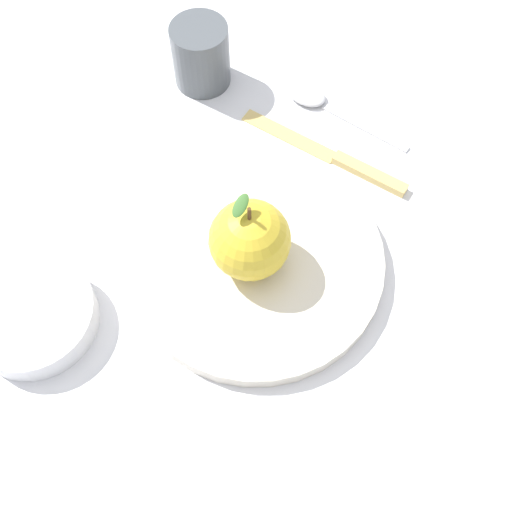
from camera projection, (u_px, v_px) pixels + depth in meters
name	position (u px, v px, depth m)	size (l,w,h in m)	color
ground_plane	(270.00, 258.00, 0.67)	(2.40, 2.40, 0.00)	silver
dinner_plate	(256.00, 260.00, 0.65)	(0.26, 0.26, 0.02)	silver
apple	(250.00, 240.00, 0.61)	(0.08, 0.08, 0.10)	gold
side_bowl	(32.00, 314.00, 0.62)	(0.12, 0.12, 0.03)	white
cup	(201.00, 53.00, 0.74)	(0.07, 0.07, 0.08)	#4C5156
knife	(338.00, 159.00, 0.72)	(0.21, 0.04, 0.01)	#D8B766
spoon	(319.00, 101.00, 0.76)	(0.16, 0.04, 0.01)	silver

